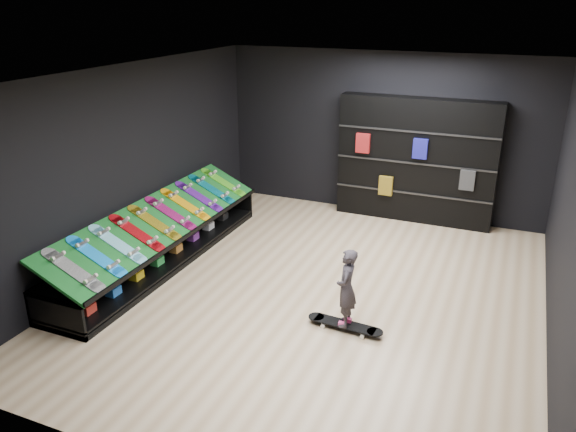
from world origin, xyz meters
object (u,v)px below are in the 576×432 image
at_px(child, 346,302).
at_px(back_shelving, 416,161).
at_px(display_rack, 162,246).
at_px(floor_skateboard, 345,327).

bearing_deg(child, back_shelving, 172.35).
xyz_separation_m(display_rack, floor_skateboard, (3.23, -0.76, -0.21)).
relative_size(back_shelving, floor_skateboard, 2.87).
height_order(display_rack, back_shelving, back_shelving).
bearing_deg(child, floor_skateboard, 0.00).
xyz_separation_m(display_rack, child, (3.23, -0.76, 0.14)).
height_order(back_shelving, floor_skateboard, back_shelving).
relative_size(display_rack, floor_skateboard, 4.59).
bearing_deg(display_rack, back_shelving, 45.74).
relative_size(floor_skateboard, child, 1.62).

